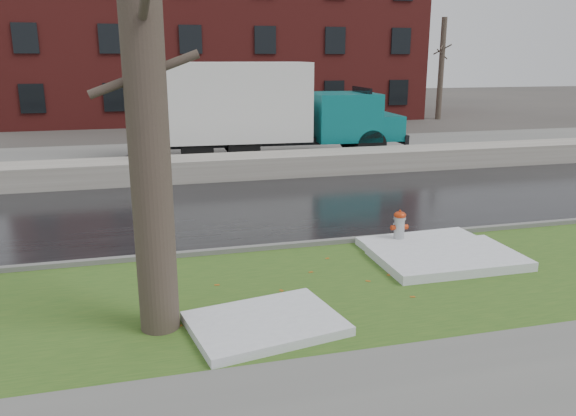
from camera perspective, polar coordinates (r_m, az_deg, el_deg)
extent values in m
plane|color=#47423D|center=(11.30, 3.28, -5.64)|extent=(120.00, 120.00, 0.00)
cube|color=#294F1A|center=(10.20, 5.46, -7.92)|extent=(60.00, 4.50, 0.04)
cube|color=slate|center=(7.21, 16.26, -18.94)|extent=(60.00, 3.00, 0.05)
cube|color=black|center=(15.44, -1.84, 0.12)|extent=(60.00, 7.00, 0.03)
cube|color=slate|center=(23.62, -6.47, 5.26)|extent=(60.00, 9.00, 0.03)
cube|color=slate|center=(12.18, 1.84, -3.73)|extent=(60.00, 0.15, 0.14)
cube|color=#A39F95|center=(19.38, -4.63, 4.24)|extent=(60.00, 1.60, 0.75)
cube|color=maroon|center=(40.41, -7.44, 16.35)|extent=(26.00, 12.00, 10.00)
cylinder|color=brown|center=(36.16, -19.48, 13.04)|extent=(0.36, 0.36, 6.50)
cylinder|color=brown|center=(36.15, -19.61, 14.54)|extent=(0.84, 1.62, 0.73)
cylinder|color=brown|center=(36.17, -19.74, 15.96)|extent=(1.08, 1.26, 0.66)
cylinder|color=brown|center=(36.15, -19.53, 13.59)|extent=(1.40, 0.61, 0.63)
cylinder|color=brown|center=(39.14, 15.30, 13.45)|extent=(0.36, 0.36, 6.50)
cylinder|color=brown|center=(39.14, 15.39, 14.83)|extent=(0.84, 1.62, 0.73)
cylinder|color=brown|center=(39.15, 15.49, 16.15)|extent=(1.08, 1.26, 0.66)
cylinder|color=brown|center=(39.14, 15.33, 13.96)|extent=(1.40, 0.61, 0.63)
cylinder|color=#AAAEB3|center=(12.36, 11.23, -2.23)|extent=(0.23, 0.23, 0.68)
ellipsoid|color=#B02F0E|center=(12.27, 11.31, -0.71)|extent=(0.28, 0.28, 0.16)
cylinder|color=#B02F0E|center=(12.24, 11.33, -0.32)|extent=(0.05, 0.05, 0.05)
cylinder|color=#B02F0E|center=(12.29, 10.64, -1.97)|extent=(0.10, 0.11, 0.11)
cylinder|color=#B02F0E|center=(12.39, 11.84, -1.88)|extent=(0.10, 0.11, 0.11)
cylinder|color=#AAAEB3|center=(12.46, 10.99, -1.74)|extent=(0.14, 0.10, 0.14)
cylinder|color=brown|center=(7.98, -14.33, 12.31)|extent=(0.75, 0.75, 7.26)
cylinder|color=brown|center=(7.99, -14.68, 17.51)|extent=(0.26, 1.80, 0.76)
cylinder|color=brown|center=(7.98, -14.38, 13.05)|extent=(1.51, 0.14, 0.65)
cube|color=black|center=(22.81, -2.09, 6.79)|extent=(8.90, 1.53, 0.24)
cube|color=silver|center=(22.43, -5.82, 10.71)|extent=(6.10, 3.05, 2.99)
cube|color=#0C6C6F|center=(23.44, 5.61, 9.27)|extent=(2.67, 2.78, 1.88)
cube|color=#0C6C6F|center=(24.01, 9.28, 8.22)|extent=(1.44, 2.50, 1.00)
cube|color=black|center=(23.62, 7.48, 10.88)|extent=(0.19, 2.22, 1.00)
cube|color=black|center=(22.57, -14.98, 5.28)|extent=(1.96, 1.42, 0.74)
cylinder|color=black|center=(22.74, 8.43, 6.33)|extent=(1.23, 0.39, 1.22)
cylinder|color=black|center=(24.91, 6.58, 7.15)|extent=(1.23, 0.39, 1.22)
cylinder|color=black|center=(21.52, -4.47, 5.96)|extent=(1.23, 0.39, 1.22)
cylinder|color=black|center=(23.80, -5.22, 6.82)|extent=(1.23, 0.39, 1.22)
cylinder|color=black|center=(21.37, -9.21, 5.75)|extent=(1.23, 0.39, 1.22)
cylinder|color=black|center=(23.67, -9.51, 6.63)|extent=(1.23, 0.39, 1.22)
imported|color=black|center=(18.90, -14.17, 7.20)|extent=(0.68, 0.54, 1.61)
cube|color=silver|center=(12.11, 14.42, -4.08)|extent=(2.68, 2.11, 0.16)
cube|color=silver|center=(8.64, -2.32, -11.64)|extent=(2.45, 1.97, 0.14)
cube|color=silver|center=(11.66, 15.92, -4.88)|extent=(2.81, 1.81, 0.18)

